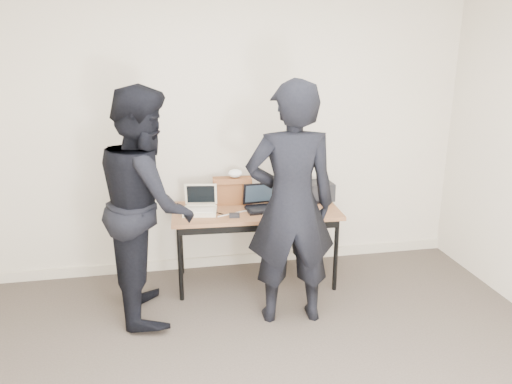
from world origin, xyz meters
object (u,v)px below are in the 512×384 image
object	(u,v)px
laptop_beige	(200,207)
person_typist	(291,205)
laptop_right	(301,195)
laptop_center	(261,204)
desk	(256,216)
person_observer	(147,204)
equipment_box	(317,191)
leather_satchel	(232,190)

from	to	relation	value
laptop_beige	person_typist	world-z (taller)	person_typist
laptop_beige	laptop_right	distance (m)	0.98
laptop_center	person_typist	world-z (taller)	person_typist
laptop_right	person_typist	bearing A→B (deg)	-147.02
laptop_right	desk	bearing A→B (deg)	164.72
person_observer	equipment_box	bearing A→B (deg)	-76.20
leather_satchel	equipment_box	bearing A→B (deg)	2.71
equipment_box	person_typist	xyz separation A→B (m)	(-0.48, -0.85, 0.16)
person_typist	person_observer	distance (m)	1.15
desk	person_observer	world-z (taller)	person_observer
laptop_beige	person_observer	xyz separation A→B (m)	(-0.45, -0.35, 0.17)
laptop_center	laptop_right	bearing A→B (deg)	18.07
person_typist	laptop_right	bearing A→B (deg)	-107.23
laptop_right	person_typist	world-z (taller)	person_typist
laptop_center	equipment_box	world-z (taller)	laptop_center
desk	laptop_beige	xyz separation A→B (m)	(-0.50, 0.03, 0.11)
desk	laptop_center	size ratio (longest dim) A/B	4.95
person_typist	person_observer	world-z (taller)	person_typist
desk	laptop_right	bearing A→B (deg)	23.52
laptop_center	equipment_box	distance (m)	0.61
leather_satchel	laptop_beige	bearing A→B (deg)	-142.52
laptop_right	laptop_center	bearing A→B (deg)	166.20
desk	laptop_center	xyz separation A→B (m)	(0.05, 0.01, 0.11)
laptop_center	laptop_right	world-z (taller)	laptop_right
laptop_center	equipment_box	xyz separation A→B (m)	(0.58, 0.18, 0.03)
equipment_box	leather_satchel	bearing A→B (deg)	177.48
person_typist	person_observer	xyz separation A→B (m)	(-1.10, 0.34, -0.03)
leather_satchel	desk	bearing A→B (deg)	-46.50
laptop_beige	laptop_center	distance (m)	0.55
leather_satchel	person_typist	xyz separation A→B (m)	(0.33, -0.89, 0.12)
laptop_beige	leather_satchel	distance (m)	0.38
laptop_beige	equipment_box	size ratio (longest dim) A/B	1.14
laptop_center	person_observer	world-z (taller)	person_observer
leather_satchel	equipment_box	world-z (taller)	leather_satchel
laptop_beige	leather_satchel	xyz separation A→B (m)	(0.32, 0.20, 0.08)
person_observer	leather_satchel	bearing A→B (deg)	-58.56
laptop_center	person_typist	bearing A→B (deg)	-85.44
laptop_center	laptop_right	size ratio (longest dim) A/B	0.65
laptop_right	person_observer	distance (m)	1.52
laptop_beige	laptop_right	bearing A→B (deg)	18.00
leather_satchel	person_observer	world-z (taller)	person_observer
laptop_beige	equipment_box	distance (m)	1.14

